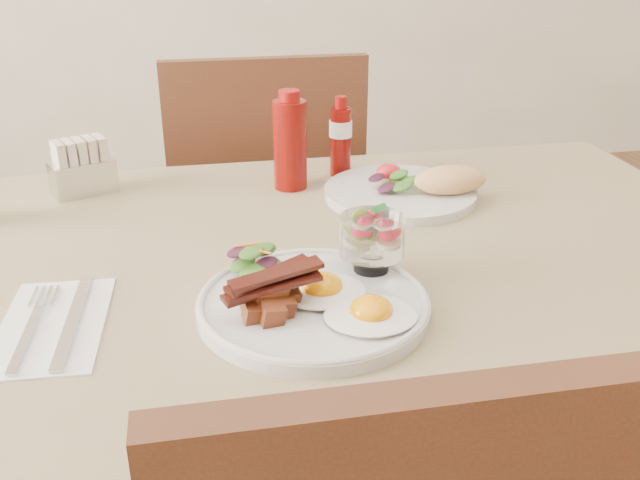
# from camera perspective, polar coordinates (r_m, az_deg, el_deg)

# --- Properties ---
(table) EXTENTS (1.33, 0.88, 0.75)m
(table) POSITION_cam_1_polar(r_m,az_deg,el_deg) (1.04, -0.29, -5.81)
(table) COLOR #522C19
(table) RESTS_ON ground
(chair_far) EXTENTS (0.42, 0.42, 0.93)m
(chair_far) POSITION_cam_1_polar(r_m,az_deg,el_deg) (1.69, -4.49, 1.36)
(chair_far) COLOR #522C19
(chair_far) RESTS_ON ground
(main_plate) EXTENTS (0.28, 0.28, 0.02)m
(main_plate) POSITION_cam_1_polar(r_m,az_deg,el_deg) (0.86, -0.55, -5.26)
(main_plate) COLOR silver
(main_plate) RESTS_ON table
(fried_eggs) EXTENTS (0.18, 0.20, 0.03)m
(fried_eggs) POSITION_cam_1_polar(r_m,az_deg,el_deg) (0.84, 2.08, -4.85)
(fried_eggs) COLOR white
(fried_eggs) RESTS_ON main_plate
(bacon_potato_pile) EXTENTS (0.12, 0.08, 0.05)m
(bacon_potato_pile) POSITION_cam_1_polar(r_m,az_deg,el_deg) (0.82, -3.92, -4.34)
(bacon_potato_pile) COLOR #672F14
(bacon_potato_pile) RESTS_ON main_plate
(side_salad) EXTENTS (0.08, 0.08, 0.04)m
(side_salad) POSITION_cam_1_polar(r_m,az_deg,el_deg) (0.91, -5.26, -1.64)
(side_salad) COLOR #214E14
(side_salad) RESTS_ON main_plate
(fruit_cup) EXTENTS (0.09, 0.09, 0.09)m
(fruit_cup) POSITION_cam_1_polar(r_m,az_deg,el_deg) (0.91, 4.19, 0.33)
(fruit_cup) COLOR white
(fruit_cup) RESTS_ON main_plate
(second_plate) EXTENTS (0.27, 0.26, 0.06)m
(second_plate) POSITION_cam_1_polar(r_m,az_deg,el_deg) (1.21, 7.37, 4.11)
(second_plate) COLOR silver
(second_plate) RESTS_ON table
(ketchup_bottle) EXTENTS (0.06, 0.06, 0.17)m
(ketchup_bottle) POSITION_cam_1_polar(r_m,az_deg,el_deg) (1.23, -2.41, 7.76)
(ketchup_bottle) COLOR #620805
(ketchup_bottle) RESTS_ON table
(hot_sauce_bottle) EXTENTS (0.05, 0.05, 0.15)m
(hot_sauce_bottle) POSITION_cam_1_polar(r_m,az_deg,el_deg) (1.29, 1.65, 8.18)
(hot_sauce_bottle) COLOR #620805
(hot_sauce_bottle) RESTS_ON table
(sugar_caddy) EXTENTS (0.12, 0.09, 0.09)m
(sugar_caddy) POSITION_cam_1_polar(r_m,az_deg,el_deg) (1.28, -18.49, 5.35)
(sugar_caddy) COLOR silver
(sugar_caddy) RESTS_ON table
(napkin_cutlery) EXTENTS (0.13, 0.22, 0.01)m
(napkin_cutlery) POSITION_cam_1_polar(r_m,az_deg,el_deg) (0.89, -20.53, -6.33)
(napkin_cutlery) COLOR white
(napkin_cutlery) RESTS_ON table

